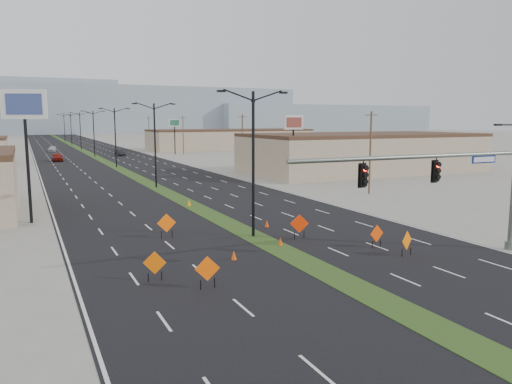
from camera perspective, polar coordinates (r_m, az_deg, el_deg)
name	(u,v)px	position (r m, az deg, el deg)	size (l,w,h in m)	color
ground	(357,289)	(25.07, 11.43, -10.76)	(600.00, 600.00, 0.00)	gray
road_surface	(93,155)	(120.10, -18.17, 3.99)	(25.00, 400.00, 0.02)	black
median_strip	(93,155)	(120.10, -18.17, 3.99)	(2.00, 400.00, 0.04)	#2B4C1B
building_se_near	(362,154)	(80.30, 12.03, 4.26)	(36.00, 18.00, 5.50)	tan
building_se_far	(230,140)	(139.27, -2.96, 5.95)	(44.00, 16.00, 5.00)	tan
mesa_center	(118,110)	(323.61, -15.53, 9.01)	(220.00, 50.00, 28.00)	#8498A4
mesa_east	(319,118)	(364.96, 7.24, 8.34)	(160.00, 50.00, 18.00)	#8498A4
signal_mast	(460,177)	(31.15, 22.25, 1.55)	(16.30, 0.60, 8.00)	slate
streetlight_0	(253,159)	(34.20, -0.32, 3.77)	(5.15, 0.24, 10.02)	black
streetlight_1	(155,142)	(60.73, -11.47, 5.57)	(5.15, 0.24, 10.02)	black
streetlight_2	(115,136)	(88.18, -15.78, 6.21)	(5.15, 0.24, 10.02)	black
streetlight_3	(94,132)	(115.89, -18.05, 6.54)	(5.15, 0.24, 10.02)	black
streetlight_4	(80,130)	(143.71, -19.44, 6.73)	(5.15, 0.24, 10.02)	black
streetlight_5	(71,128)	(171.59, -20.38, 6.86)	(5.15, 0.24, 10.02)	black
streetlight_6	(64,127)	(199.51, -21.06, 6.95)	(5.15, 0.24, 10.02)	black
utility_pole_0	(370,151)	(55.84, 12.92, 4.54)	(1.60, 0.20, 9.00)	#4C3823
utility_pole_1	(242,140)	(86.15, -1.56, 5.98)	(1.60, 0.20, 9.00)	#4C3823
utility_pole_2	(183,134)	(119.06, -8.32, 6.53)	(1.60, 0.20, 9.00)	#4C3823
utility_pole_3	(149,131)	(152.90, -12.13, 6.80)	(1.60, 0.20, 9.00)	#4C3823
car_left	(57,157)	(105.73, -21.76, 3.73)	(1.92, 4.78, 1.63)	maroon
car_mid	(120,153)	(117.34, -15.30, 4.35)	(1.43, 4.10, 1.35)	black
car_far	(52,149)	(138.46, -22.26, 4.57)	(1.86, 4.58, 1.33)	#B3B8BD
construction_sign_0	(155,264)	(25.81, -11.51, -8.06)	(1.10, 0.50, 1.57)	#E35A04
construction_sign_1	(207,270)	(24.35, -5.58, -8.84)	(1.21, 0.25, 1.63)	#F25305
construction_sign_2	(167,224)	(34.83, -10.19, -3.60)	(1.30, 0.12, 1.73)	#FE5905
construction_sign_3	(299,224)	(34.28, 4.99, -3.72)	(1.21, 0.48, 1.70)	#FF3205
construction_sign_4	(377,234)	(32.74, 13.64, -4.74)	(1.11, 0.19, 1.48)	#F04205
construction_sign_5	(407,242)	(31.24, 16.86, -5.44)	(1.07, 0.47, 1.52)	#FF6F05
cone_0	(234,255)	(29.30, -2.55, -7.23)	(0.34, 0.34, 0.56)	#DC4504
cone_1	(280,242)	(32.50, 2.81, -5.68)	(0.33, 0.33, 0.56)	#E64104
cone_2	(267,224)	(38.01, 1.25, -3.63)	(0.32, 0.32, 0.54)	#E03A04
cone_3	(189,203)	(47.56, -7.67, -1.22)	(0.39, 0.39, 0.65)	orange
pole_sign_west	(24,114)	(42.63, -24.95, 8.12)	(3.29, 1.55, 10.41)	black
pole_sign_east_near	(293,128)	(67.30, 4.30, 7.35)	(2.84, 0.41, 8.70)	black
pole_sign_east_far	(175,126)	(119.78, -9.30, 7.49)	(2.72, 0.88, 8.30)	black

